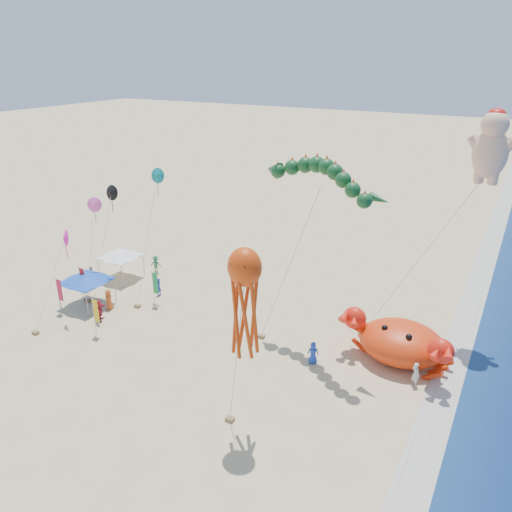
{
  "coord_description": "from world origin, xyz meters",
  "views": [
    {
      "loc": [
        14.2,
        -27.3,
        20.18
      ],
      "look_at": [
        -2.0,
        2.0,
        6.5
      ],
      "focal_mm": 35.0,
      "sensor_mm": 36.0,
      "label": 1
    }
  ],
  "objects_px": {
    "crab_inflatable": "(401,342)",
    "dragon_kite": "(319,181)",
    "canopy_white": "(120,255)",
    "canopy_blue": "(86,279)",
    "cherub_kite": "(491,145)",
    "octopus_kite": "(245,294)"
  },
  "relations": [
    {
      "from": "dragon_kite",
      "to": "canopy_white",
      "type": "distance_m",
      "value": 22.88
    },
    {
      "from": "octopus_kite",
      "to": "dragon_kite",
      "type": "bearing_deg",
      "value": 91.37
    },
    {
      "from": "canopy_white",
      "to": "crab_inflatable",
      "type": "bearing_deg",
      "value": -2.24
    },
    {
      "from": "canopy_blue",
      "to": "canopy_white",
      "type": "relative_size",
      "value": 1.07
    },
    {
      "from": "canopy_white",
      "to": "octopus_kite",
      "type": "bearing_deg",
      "value": -30.18
    },
    {
      "from": "canopy_blue",
      "to": "canopy_white",
      "type": "height_order",
      "value": "same"
    },
    {
      "from": "cherub_kite",
      "to": "canopy_white",
      "type": "distance_m",
      "value": 32.69
    },
    {
      "from": "canopy_blue",
      "to": "octopus_kite",
      "type": "bearing_deg",
      "value": -18.7
    },
    {
      "from": "dragon_kite",
      "to": "cherub_kite",
      "type": "relative_size",
      "value": 0.8
    },
    {
      "from": "cherub_kite",
      "to": "octopus_kite",
      "type": "bearing_deg",
      "value": -117.89
    },
    {
      "from": "crab_inflatable",
      "to": "dragon_kite",
      "type": "relative_size",
      "value": 0.59
    },
    {
      "from": "octopus_kite",
      "to": "canopy_blue",
      "type": "distance_m",
      "value": 21.43
    },
    {
      "from": "crab_inflatable",
      "to": "cherub_kite",
      "type": "relative_size",
      "value": 0.48
    },
    {
      "from": "crab_inflatable",
      "to": "cherub_kite",
      "type": "xyz_separation_m",
      "value": [
        3.07,
        6.35,
        12.87
      ]
    },
    {
      "from": "dragon_kite",
      "to": "cherub_kite",
      "type": "height_order",
      "value": "cherub_kite"
    },
    {
      "from": "crab_inflatable",
      "to": "dragon_kite",
      "type": "distance_m",
      "value": 12.6
    },
    {
      "from": "canopy_blue",
      "to": "cherub_kite",
      "type": "bearing_deg",
      "value": 20.64
    },
    {
      "from": "dragon_kite",
      "to": "octopus_kite",
      "type": "distance_m",
      "value": 10.89
    },
    {
      "from": "cherub_kite",
      "to": "canopy_blue",
      "type": "distance_m",
      "value": 32.86
    },
    {
      "from": "dragon_kite",
      "to": "octopus_kite",
      "type": "relative_size",
      "value": 1.2
    },
    {
      "from": "octopus_kite",
      "to": "canopy_white",
      "type": "bearing_deg",
      "value": 149.82
    },
    {
      "from": "dragon_kite",
      "to": "cherub_kite",
      "type": "xyz_separation_m",
      "value": [
        9.43,
        7.17,
        2.03
      ]
    }
  ]
}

